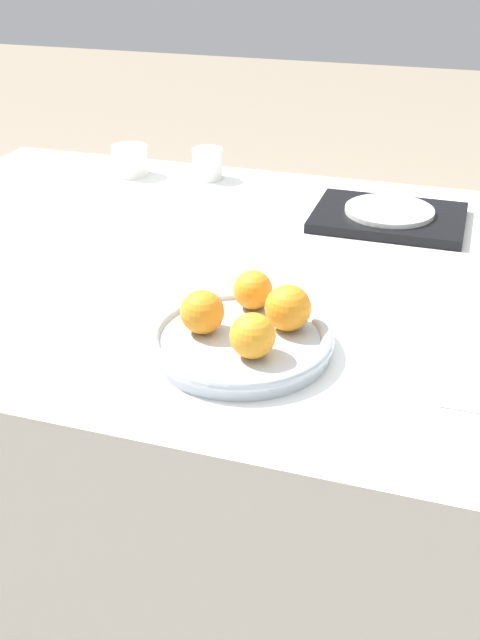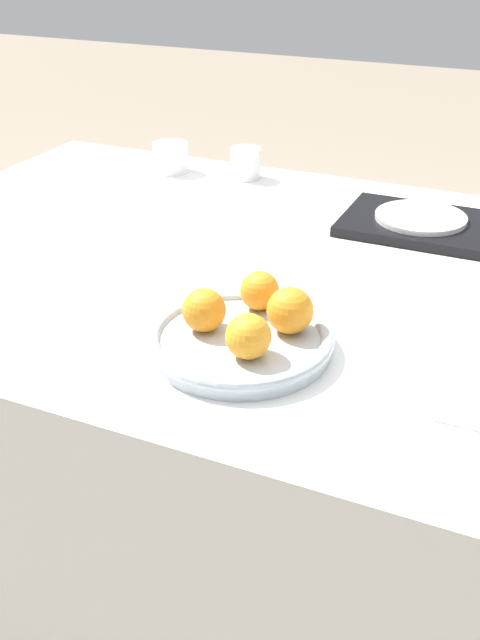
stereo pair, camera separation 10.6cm
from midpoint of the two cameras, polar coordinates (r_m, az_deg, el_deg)
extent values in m
plane|color=gray|center=(1.77, -2.03, -16.89)|extent=(12.00, 12.00, 0.00)
cube|color=white|center=(1.53, -2.26, -7.67)|extent=(1.54, 1.06, 0.71)
cylinder|color=#B2BCC6|center=(1.08, -2.81, -1.90)|extent=(0.26, 0.26, 0.02)
torus|color=#B2BCC6|center=(1.07, -2.82, -1.40)|extent=(0.27, 0.27, 0.02)
sphere|color=orange|center=(1.07, 0.88, 0.86)|extent=(0.07, 0.07, 0.07)
sphere|color=orange|center=(1.01, -2.02, -1.29)|extent=(0.06, 0.06, 0.06)
sphere|color=orange|center=(1.07, -5.72, 0.54)|extent=(0.06, 0.06, 0.06)
sphere|color=orange|center=(1.14, -1.67, 2.25)|extent=(0.06, 0.06, 0.06)
cube|color=black|center=(1.55, 9.35, 7.68)|extent=(0.30, 0.22, 0.02)
cylinder|color=silver|center=(1.54, 9.40, 8.20)|extent=(0.18, 0.18, 0.01)
cylinder|color=white|center=(1.84, -10.04, 11.86)|extent=(0.09, 0.09, 0.07)
cylinder|color=white|center=(1.79, -4.21, 11.76)|extent=(0.07, 0.07, 0.07)
camera|label=1|loc=(0.05, -92.86, -1.58)|focal=42.00mm
camera|label=2|loc=(0.05, 87.14, 1.58)|focal=42.00mm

